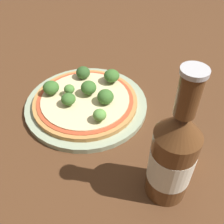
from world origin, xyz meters
TOP-DOWN VIEW (x-y plane):
  - ground_plane at (0.00, 0.00)m, footprint 3.00×3.00m
  - plate at (-0.01, -0.01)m, footprint 0.27×0.27m
  - pizza at (-0.01, -0.02)m, footprint 0.23×0.23m
  - broccoli_floret_0 at (0.05, -0.06)m, footprint 0.03×0.03m
  - broccoli_floret_1 at (0.03, -0.01)m, footprint 0.03×0.03m
  - broccoli_floret_2 at (-0.05, -0.02)m, footprint 0.02×0.02m
  - broccoli_floret_3 at (-0.09, -0.04)m, footprint 0.04×0.04m
  - broccoli_floret_4 at (0.01, 0.06)m, footprint 0.04×0.04m
  - broccoli_floret_5 at (-0.06, 0.05)m, footprint 0.03×0.03m
  - broccoli_floret_6 at (-0.03, -0.05)m, footprint 0.03×0.03m
  - broccoli_floret_7 at (-0.01, 0.00)m, footprint 0.03×0.03m
  - beer_bottle at (0.21, -0.12)m, footprint 0.07×0.07m
  - pepper_shaker at (0.23, -0.05)m, footprint 0.03×0.03m

SIDE VIEW (x-z plane):
  - ground_plane at x=0.00m, z-range 0.00..0.00m
  - plate at x=-0.01m, z-range 0.00..0.01m
  - pizza at x=-0.01m, z-range 0.01..0.03m
  - pepper_shaker at x=0.23m, z-range 0.00..0.06m
  - broccoli_floret_5 at x=-0.06m, z-range 0.03..0.05m
  - broccoli_floret_1 at x=0.03m, z-range 0.03..0.06m
  - broccoli_floret_6 at x=-0.03m, z-range 0.03..0.05m
  - broccoli_floret_0 at x=0.05m, z-range 0.03..0.05m
  - broccoli_floret_2 at x=-0.05m, z-range 0.03..0.05m
  - broccoli_floret_3 at x=-0.09m, z-range 0.03..0.06m
  - broccoli_floret_4 at x=0.01m, z-range 0.03..0.06m
  - broccoli_floret_7 at x=-0.01m, z-range 0.03..0.06m
  - beer_bottle at x=0.21m, z-range -0.03..0.21m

